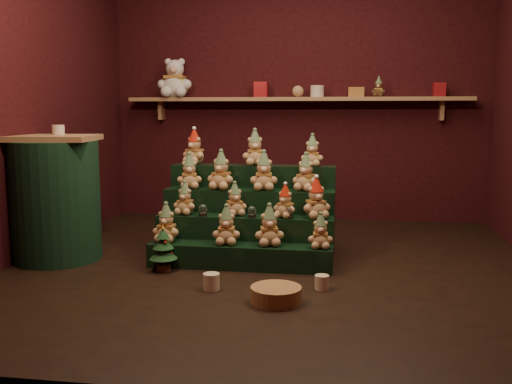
% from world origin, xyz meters
% --- Properties ---
extents(ground, '(4.00, 4.00, 0.00)m').
position_xyz_m(ground, '(0.00, 0.00, 0.00)').
color(ground, black).
rests_on(ground, ground).
extents(back_wall, '(4.00, 0.10, 2.80)m').
position_xyz_m(back_wall, '(0.00, 2.05, 1.40)').
color(back_wall, black).
rests_on(back_wall, ground).
extents(front_wall, '(4.00, 0.10, 2.80)m').
position_xyz_m(front_wall, '(0.00, -2.05, 1.40)').
color(front_wall, black).
rests_on(front_wall, ground).
extents(left_wall, '(0.10, 4.00, 2.80)m').
position_xyz_m(left_wall, '(-2.05, 0.00, 1.40)').
color(left_wall, black).
rests_on(left_wall, ground).
extents(back_shelf, '(3.60, 0.26, 0.24)m').
position_xyz_m(back_shelf, '(0.00, 1.87, 1.29)').
color(back_shelf, '#A27651').
rests_on(back_shelf, ground).
extents(riser_tier_front, '(1.40, 0.22, 0.18)m').
position_xyz_m(riser_tier_front, '(-0.25, -0.08, 0.09)').
color(riser_tier_front, black).
rests_on(riser_tier_front, ground).
extents(riser_tier_midfront, '(1.40, 0.22, 0.36)m').
position_xyz_m(riser_tier_midfront, '(-0.25, 0.14, 0.18)').
color(riser_tier_midfront, black).
rests_on(riser_tier_midfront, ground).
extents(riser_tier_midback, '(1.40, 0.22, 0.54)m').
position_xyz_m(riser_tier_midback, '(-0.25, 0.36, 0.27)').
color(riser_tier_midback, black).
rests_on(riser_tier_midback, ground).
extents(riser_tier_back, '(1.40, 0.22, 0.72)m').
position_xyz_m(riser_tier_back, '(-0.25, 0.58, 0.36)').
color(riser_tier_back, black).
rests_on(riser_tier_back, ground).
extents(teddy_0, '(0.22, 0.20, 0.30)m').
position_xyz_m(teddy_0, '(-0.82, -0.06, 0.33)').
color(teddy_0, tan).
rests_on(teddy_0, riser_tier_front).
extents(teddy_1, '(0.23, 0.21, 0.29)m').
position_xyz_m(teddy_1, '(-0.35, -0.08, 0.33)').
color(teddy_1, tan).
rests_on(teddy_1, riser_tier_front).
extents(teddy_2, '(0.26, 0.24, 0.30)m').
position_xyz_m(teddy_2, '(-0.02, -0.06, 0.33)').
color(teddy_2, tan).
rests_on(teddy_2, riser_tier_front).
extents(teddy_3, '(0.19, 0.18, 0.26)m').
position_xyz_m(teddy_3, '(0.36, -0.09, 0.31)').
color(teddy_3, tan).
rests_on(teddy_3, riser_tier_front).
extents(teddy_4, '(0.21, 0.20, 0.26)m').
position_xyz_m(teddy_4, '(-0.73, 0.14, 0.49)').
color(teddy_4, tan).
rests_on(teddy_4, riser_tier_midfront).
extents(teddy_5, '(0.24, 0.24, 0.26)m').
position_xyz_m(teddy_5, '(-0.33, 0.15, 0.49)').
color(teddy_5, tan).
rests_on(teddy_5, riser_tier_midfront).
extents(teddy_6, '(0.23, 0.22, 0.25)m').
position_xyz_m(teddy_6, '(0.08, 0.12, 0.49)').
color(teddy_6, tan).
rests_on(teddy_6, riser_tier_midfront).
extents(teddy_7, '(0.28, 0.27, 0.31)m').
position_xyz_m(teddy_7, '(0.31, 0.14, 0.51)').
color(teddy_7, tan).
rests_on(teddy_7, riser_tier_midfront).
extents(teddy_8, '(0.25, 0.23, 0.29)m').
position_xyz_m(teddy_8, '(-0.75, 0.34, 0.68)').
color(teddy_8, tan).
rests_on(teddy_8, riser_tier_midback).
extents(teddy_9, '(0.26, 0.24, 0.31)m').
position_xyz_m(teddy_9, '(-0.48, 0.34, 0.70)').
color(teddy_9, tan).
rests_on(teddy_9, riser_tier_midback).
extents(teddy_10, '(0.24, 0.22, 0.31)m').
position_xyz_m(teddy_10, '(-0.12, 0.35, 0.70)').
color(teddy_10, tan).
rests_on(teddy_10, riser_tier_midback).
extents(teddy_11, '(0.26, 0.25, 0.30)m').
position_xyz_m(teddy_11, '(0.22, 0.37, 0.69)').
color(teddy_11, tan).
rests_on(teddy_11, riser_tier_midback).
extents(teddy_12, '(0.27, 0.26, 0.30)m').
position_xyz_m(teddy_12, '(-0.77, 0.59, 0.87)').
color(teddy_12, tan).
rests_on(teddy_12, riser_tier_back).
extents(teddy_13, '(0.25, 0.23, 0.30)m').
position_xyz_m(teddy_13, '(-0.23, 0.57, 0.87)').
color(teddy_13, tan).
rests_on(teddy_13, riser_tier_back).
extents(teddy_14, '(0.19, 0.17, 0.26)m').
position_xyz_m(teddy_14, '(0.25, 0.56, 0.85)').
color(teddy_14, tan).
rests_on(teddy_14, riser_tier_back).
extents(snow_globe_a, '(0.07, 0.07, 0.09)m').
position_xyz_m(snow_globe_a, '(-0.57, 0.08, 0.41)').
color(snow_globe_a, black).
rests_on(snow_globe_a, riser_tier_midfront).
extents(snow_globe_b, '(0.07, 0.07, 0.09)m').
position_xyz_m(snow_globe_b, '(-0.18, 0.08, 0.41)').
color(snow_globe_b, black).
rests_on(snow_globe_b, riser_tier_midfront).
extents(snow_globe_c, '(0.07, 0.07, 0.09)m').
position_xyz_m(snow_globe_c, '(0.11, 0.08, 0.41)').
color(snow_globe_c, black).
rests_on(snow_globe_c, riser_tier_midfront).
extents(side_table, '(0.71, 0.69, 0.99)m').
position_xyz_m(side_table, '(-1.74, -0.05, 0.49)').
color(side_table, '#A27651').
rests_on(side_table, ground).
extents(table_ornament, '(0.10, 0.10, 0.08)m').
position_xyz_m(table_ornament, '(-1.74, 0.05, 1.03)').
color(table_ornament, beige).
rests_on(table_ornament, side_table).
extents(mini_christmas_tree, '(0.21, 0.21, 0.35)m').
position_xyz_m(mini_christmas_tree, '(-0.79, -0.25, 0.17)').
color(mini_christmas_tree, '#432817').
rests_on(mini_christmas_tree, ground).
extents(mug_left, '(0.11, 0.11, 0.11)m').
position_xyz_m(mug_left, '(-0.34, -0.63, 0.06)').
color(mug_left, beige).
rests_on(mug_left, ground).
extents(mug_right, '(0.10, 0.10, 0.10)m').
position_xyz_m(mug_right, '(0.39, -0.51, 0.05)').
color(mug_right, beige).
rests_on(mug_right, ground).
extents(wicker_basket, '(0.39, 0.39, 0.10)m').
position_xyz_m(wicker_basket, '(0.12, -0.82, 0.05)').
color(wicker_basket, '#A37942').
rests_on(wicker_basket, ground).
extents(white_bear, '(0.39, 0.36, 0.52)m').
position_xyz_m(white_bear, '(-1.30, 1.84, 1.58)').
color(white_bear, silver).
rests_on(white_bear, back_shelf).
extents(brown_bear, '(0.16, 0.15, 0.20)m').
position_xyz_m(brown_bear, '(0.85, 1.84, 1.42)').
color(brown_bear, '#4A2C18').
rests_on(brown_bear, back_shelf).
extents(gift_tin_red_a, '(0.14, 0.14, 0.16)m').
position_xyz_m(gift_tin_red_a, '(-0.37, 1.85, 1.40)').
color(gift_tin_red_a, maroon).
rests_on(gift_tin_red_a, back_shelf).
extents(gift_tin_cream, '(0.14, 0.14, 0.12)m').
position_xyz_m(gift_tin_cream, '(0.22, 1.85, 1.38)').
color(gift_tin_cream, beige).
rests_on(gift_tin_cream, back_shelf).
extents(gift_tin_red_b, '(0.12, 0.12, 0.14)m').
position_xyz_m(gift_tin_red_b, '(1.45, 1.85, 1.39)').
color(gift_tin_red_b, maroon).
rests_on(gift_tin_red_b, back_shelf).
extents(shelf_plush_ball, '(0.12, 0.12, 0.12)m').
position_xyz_m(shelf_plush_ball, '(0.02, 1.85, 1.38)').
color(shelf_plush_ball, tan).
rests_on(shelf_plush_ball, back_shelf).
extents(scarf_gift_box, '(0.16, 0.10, 0.10)m').
position_xyz_m(scarf_gift_box, '(0.63, 1.85, 1.37)').
color(scarf_gift_box, '#E0581F').
rests_on(scarf_gift_box, back_shelf).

